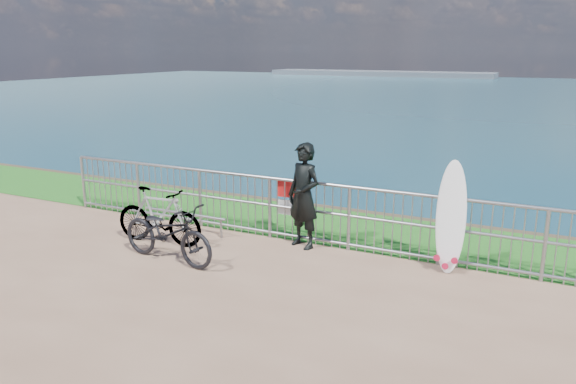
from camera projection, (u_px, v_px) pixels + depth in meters
The scene contains 8 objects.
grass_strip at pixel (319, 224), 10.89m from camera, with size 120.00×120.00×0.00m, color #1A5E1A.
seascape at pixel (379, 76), 156.46m from camera, with size 260.00×260.00×5.00m.
railing at pixel (296, 210), 9.79m from camera, with size 10.06×0.10×1.13m.
surfer at pixel (304, 196), 9.46m from camera, with size 0.66×0.43×1.81m, color black.
surfboard at pixel (451, 221), 8.46m from camera, with size 0.51×0.47×1.71m.
bicycle_near at pixel (168, 233), 8.89m from camera, with size 0.64×1.83×0.96m, color black.
bicycle_far at pixel (159, 216), 9.70m from camera, with size 0.47×1.67×1.01m, color black.
bike_rack at pixel (185, 216), 10.40m from camera, with size 1.79×0.05×0.37m.
Camera 1 is at (4.05, -6.90, 3.31)m, focal length 35.00 mm.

